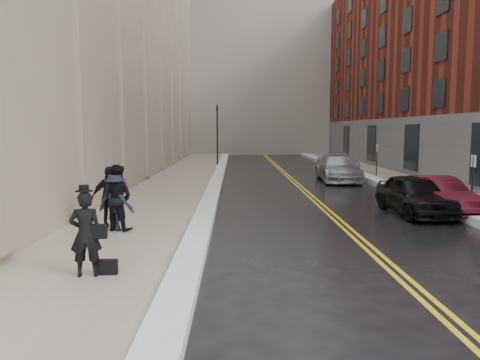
{
  "coord_description": "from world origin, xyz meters",
  "views": [
    {
      "loc": [
        -1.13,
        -9.52,
        3.21
      ],
      "look_at": [
        -0.96,
        5.15,
        1.6
      ],
      "focal_mm": 35.0,
      "sensor_mm": 36.0,
      "label": 1
    }
  ],
  "objects_px": {
    "car_silver_far": "(338,163)",
    "pedestrian_c": "(110,197)",
    "car_silver_near": "(338,168)",
    "pedestrian_b": "(116,202)",
    "car_maroon": "(437,195)",
    "pedestrian_main": "(86,234)",
    "car_black": "(415,195)",
    "pedestrian_a": "(117,198)"
  },
  "relations": [
    {
      "from": "car_silver_far",
      "to": "pedestrian_c",
      "type": "xyz_separation_m",
      "value": [
        -11.45,
        -19.96,
        0.38
      ]
    },
    {
      "from": "car_silver_near",
      "to": "pedestrian_b",
      "type": "distance_m",
      "value": 17.6
    },
    {
      "from": "car_silver_near",
      "to": "car_maroon",
      "type": "bearing_deg",
      "value": -81.21
    },
    {
      "from": "car_maroon",
      "to": "pedestrian_main",
      "type": "distance_m",
      "value": 13.41
    },
    {
      "from": "car_black",
      "to": "pedestrian_c",
      "type": "bearing_deg",
      "value": -167.16
    },
    {
      "from": "pedestrian_a",
      "to": "pedestrian_b",
      "type": "xyz_separation_m",
      "value": [
        -0.03,
        -0.05,
        -0.12
      ]
    },
    {
      "from": "car_maroon",
      "to": "car_silver_near",
      "type": "xyz_separation_m",
      "value": [
        -1.36,
        10.97,
        0.1
      ]
    },
    {
      "from": "car_silver_near",
      "to": "car_black",
      "type": "bearing_deg",
      "value": -86.23
    },
    {
      "from": "car_silver_near",
      "to": "pedestrian_a",
      "type": "bearing_deg",
      "value": -122.59
    },
    {
      "from": "car_black",
      "to": "pedestrian_c",
      "type": "distance_m",
      "value": 10.98
    },
    {
      "from": "car_black",
      "to": "pedestrian_a",
      "type": "xyz_separation_m",
      "value": [
        -10.29,
        -3.27,
        0.4
      ]
    },
    {
      "from": "car_black",
      "to": "pedestrian_c",
      "type": "xyz_separation_m",
      "value": [
        -10.58,
        -2.92,
        0.36
      ]
    },
    {
      "from": "car_black",
      "to": "car_silver_near",
      "type": "bearing_deg",
      "value": 89.45
    },
    {
      "from": "car_black",
      "to": "car_maroon",
      "type": "height_order",
      "value": "car_black"
    },
    {
      "from": "car_maroon",
      "to": "car_silver_near",
      "type": "bearing_deg",
      "value": 92.18
    },
    {
      "from": "car_black",
      "to": "car_maroon",
      "type": "xyz_separation_m",
      "value": [
        0.96,
        0.25,
        -0.05
      ]
    },
    {
      "from": "car_maroon",
      "to": "pedestrian_a",
      "type": "bearing_deg",
      "value": -167.52
    },
    {
      "from": "car_silver_near",
      "to": "pedestrian_c",
      "type": "xyz_separation_m",
      "value": [
        -10.17,
        -14.14,
        0.31
      ]
    },
    {
      "from": "car_maroon",
      "to": "pedestrian_a",
      "type": "height_order",
      "value": "pedestrian_a"
    },
    {
      "from": "car_black",
      "to": "pedestrian_main",
      "type": "relative_size",
      "value": 2.47
    },
    {
      "from": "pedestrian_a",
      "to": "pedestrian_b",
      "type": "relative_size",
      "value": 1.14
    },
    {
      "from": "pedestrian_main",
      "to": "pedestrian_c",
      "type": "height_order",
      "value": "pedestrian_c"
    },
    {
      "from": "car_maroon",
      "to": "car_black",
      "type": "bearing_deg",
      "value": -170.42
    },
    {
      "from": "car_maroon",
      "to": "car_silver_far",
      "type": "xyz_separation_m",
      "value": [
        -0.08,
        16.79,
        0.03
      ]
    },
    {
      "from": "car_maroon",
      "to": "pedestrian_a",
      "type": "xyz_separation_m",
      "value": [
        -11.24,
        -3.52,
        0.45
      ]
    },
    {
      "from": "pedestrian_main",
      "to": "pedestrian_b",
      "type": "height_order",
      "value": "pedestrian_main"
    },
    {
      "from": "car_silver_far",
      "to": "pedestrian_c",
      "type": "distance_m",
      "value": 23.02
    },
    {
      "from": "car_black",
      "to": "car_silver_far",
      "type": "xyz_separation_m",
      "value": [
        0.88,
        17.04,
        -0.02
      ]
    },
    {
      "from": "car_silver_near",
      "to": "pedestrian_c",
      "type": "bearing_deg",
      "value": -124.02
    },
    {
      "from": "pedestrian_main",
      "to": "pedestrian_c",
      "type": "relative_size",
      "value": 0.93
    },
    {
      "from": "car_silver_far",
      "to": "car_maroon",
      "type": "bearing_deg",
      "value": -88.32
    },
    {
      "from": "pedestrian_b",
      "to": "pedestrian_c",
      "type": "relative_size",
      "value": 0.92
    },
    {
      "from": "car_silver_far",
      "to": "pedestrian_b",
      "type": "xyz_separation_m",
      "value": [
        -11.19,
        -20.37,
        0.3
      ]
    },
    {
      "from": "pedestrian_main",
      "to": "pedestrian_b",
      "type": "relative_size",
      "value": 1.02
    },
    {
      "from": "car_silver_near",
      "to": "pedestrian_main",
      "type": "distance_m",
      "value": 21.15
    },
    {
      "from": "pedestrian_a",
      "to": "pedestrian_main",
      "type": "bearing_deg",
      "value": 113.34
    },
    {
      "from": "car_maroon",
      "to": "pedestrian_b",
      "type": "distance_m",
      "value": 11.83
    },
    {
      "from": "pedestrian_a",
      "to": "car_silver_far",
      "type": "bearing_deg",
      "value": -101.39
    },
    {
      "from": "pedestrian_main",
      "to": "pedestrian_a",
      "type": "distance_m",
      "value": 4.47
    },
    {
      "from": "car_black",
      "to": "pedestrian_main",
      "type": "height_order",
      "value": "pedestrian_main"
    },
    {
      "from": "car_silver_near",
      "to": "pedestrian_a",
      "type": "xyz_separation_m",
      "value": [
        -9.88,
        -14.49,
        0.35
      ]
    },
    {
      "from": "car_black",
      "to": "pedestrian_a",
      "type": "relative_size",
      "value": 2.21
    }
  ]
}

